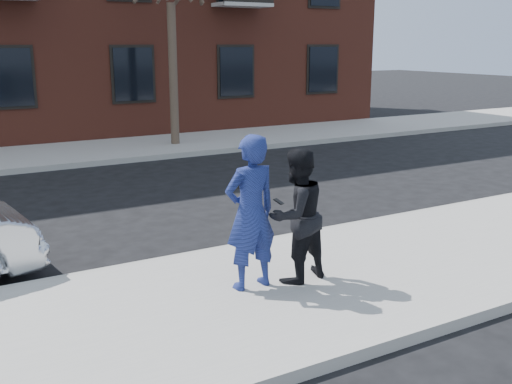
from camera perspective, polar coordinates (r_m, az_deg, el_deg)
ground at (r=7.46m, az=-7.54°, el=-11.44°), size 100.00×100.00×0.00m
near_sidewalk at (r=7.22m, az=-6.78°, el=-11.67°), size 50.00×3.50×0.15m
near_curb at (r=8.78m, az=-11.45°, el=-7.08°), size 50.00×0.10×0.15m
far_sidewalk at (r=17.97m, az=-21.39°, el=3.05°), size 50.00×3.50×0.15m
far_curb at (r=16.22m, az=-20.41°, el=2.04°), size 50.00×0.10×0.15m
man_hoodie at (r=7.45m, az=-0.52°, el=-1.98°), size 0.75×0.54×1.98m
man_peacoat at (r=7.73m, az=3.88°, el=-2.24°), size 0.96×0.81×1.76m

